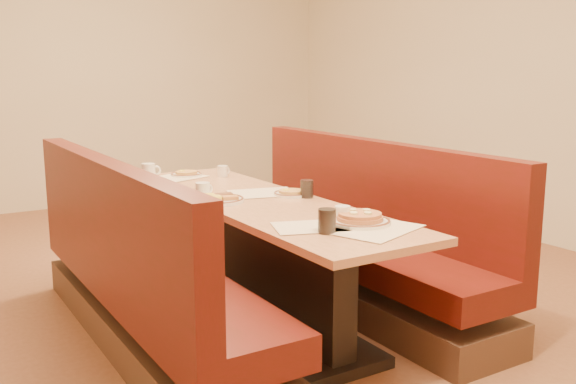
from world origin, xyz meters
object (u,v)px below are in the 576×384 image
booth_left (141,284)px  soda_tumbler_mid (307,189)px  pancake_plate (360,219)px  coffee_mug_a (343,214)px  booth_right (355,246)px  coffee_mug_b (203,190)px  soda_tumbler_near (327,221)px  coffee_mug_d (149,170)px  coffee_mug_c (223,171)px  diner_table (258,261)px  eggs_plate (218,199)px

booth_left → soda_tumbler_mid: bearing=-5.7°
pancake_plate → coffee_mug_a: bearing=120.3°
booth_right → coffee_mug_b: 1.10m
coffee_mug_a → soda_tumbler_near: size_ratio=0.93×
soda_tumbler_near → coffee_mug_d: bearing=94.8°
booth_left → coffee_mug_b: 0.68m
coffee_mug_c → soda_tumbler_near: bearing=-115.1°
diner_table → soda_tumbler_mid: 0.52m
coffee_mug_b → soda_tumbler_near: size_ratio=1.03×
pancake_plate → eggs_plate: 0.94m
booth_left → coffee_mug_d: (0.46, 1.09, 0.44)m
coffee_mug_b → soda_tumbler_mid: size_ratio=1.13×
eggs_plate → coffee_mug_c: coffee_mug_c is taller
diner_table → booth_left: size_ratio=1.00×
booth_left → pancake_plate: booth_left is taller
coffee_mug_a → coffee_mug_d: coffee_mug_d is taller
booth_right → soda_tumbler_mid: size_ratio=23.35×
booth_left → diner_table: bearing=0.0°
diner_table → soda_tumbler_near: 0.97m
coffee_mug_a → coffee_mug_b: (-0.34, 0.94, 0.00)m
coffee_mug_d → soda_tumbler_near: size_ratio=1.14×
eggs_plate → booth_left: bearing=-173.4°
diner_table → booth_right: 0.73m
coffee_mug_d → diner_table: bearing=-57.1°
booth_right → pancake_plate: booth_right is taller
soda_tumbler_mid → booth_left: bearing=174.3°
pancake_plate → eggs_plate: (-0.36, 0.86, -0.01)m
coffee_mug_d → soda_tumbler_near: bearing=-66.5°
booth_right → coffee_mug_a: bearing=-131.8°
coffee_mug_b → coffee_mug_d: size_ratio=0.91×
coffee_mug_b → coffee_mug_c: coffee_mug_b is taller
pancake_plate → soda_tumbler_near: soda_tumbler_near is taller
eggs_plate → coffee_mug_a: coffee_mug_a is taller
coffee_mug_c → soda_tumbler_near: (-0.30, -1.73, 0.02)m
booth_left → coffee_mug_d: booth_left is taller
pancake_plate → coffee_mug_b: 1.09m
soda_tumbler_near → soda_tumbler_mid: size_ratio=1.09×
eggs_plate → coffee_mug_b: bearing=96.9°
booth_left → booth_right: (1.46, 0.00, 0.00)m
diner_table → eggs_plate: (-0.23, 0.06, 0.39)m
pancake_plate → soda_tumbler_near: (-0.24, -0.06, 0.03)m
booth_left → pancake_plate: (0.86, -0.81, 0.41)m
booth_left → coffee_mug_c: (0.92, 0.86, 0.43)m
eggs_plate → soda_tumbler_mid: soda_tumbler_mid is taller
coffee_mug_b → coffee_mug_d: 0.87m
diner_table → coffee_mug_d: bearing=104.2°
diner_table → pancake_plate: (0.13, -0.81, 0.40)m
coffee_mug_c → diner_table: bearing=-117.8°
coffee_mug_d → soda_tumbler_mid: bearing=-46.3°
coffee_mug_b → soda_tumbler_near: 1.09m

